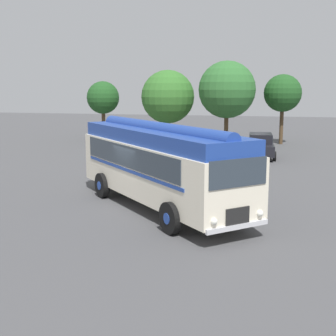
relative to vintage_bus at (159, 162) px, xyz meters
The scene contains 9 objects.
ground_plane 2.08m from the vintage_bus, behind, with size 120.00×120.00×0.00m, color #474749.
vintage_bus is the anchor object (origin of this frame).
car_near_left 15.57m from the vintage_bus, 99.08° to the left, with size 1.98×4.21×1.66m.
car_mid_left 14.71m from the vintage_bus, 88.95° to the left, with size 2.22×4.32×1.66m.
car_mid_right 15.13m from the vintage_bus, 76.99° to the left, with size 2.19×4.31×1.66m.
tree_far_left 25.65m from the vintage_bus, 115.93° to the left, with size 2.97×2.97×5.32m.
tree_left_of_centre 23.05m from the vintage_bus, 102.78° to the left, with size 4.64×4.64×6.27m.
tree_centre 21.86m from the vintage_bus, 89.48° to the left, with size 4.75×4.75×6.96m.
tree_right_of_centre 23.58m from the vintage_bus, 78.30° to the left, with size 3.13×3.13×5.86m.
Camera 1 is at (5.42, -17.78, 4.89)m, focal length 50.00 mm.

